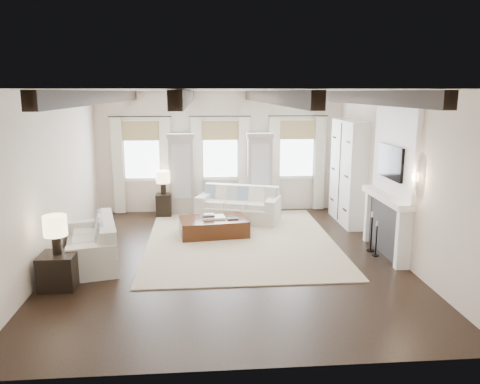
{
  "coord_description": "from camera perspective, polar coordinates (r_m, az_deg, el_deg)",
  "views": [
    {
      "loc": [
        -0.48,
        -8.62,
        3.17
      ],
      "look_at": [
        0.28,
        0.75,
        1.15
      ],
      "focal_mm": 35.0,
      "sensor_mm": 36.0,
      "label": 1
    }
  ],
  "objects": [
    {
      "name": "lamp_front",
      "position": [
        8.13,
        -21.6,
        -4.11
      ],
      "size": [
        0.38,
        0.38,
        0.65
      ],
      "color": "black",
      "rests_on": "side_table_front"
    },
    {
      "name": "room_shell",
      "position": [
        9.68,
        2.68,
        4.51
      ],
      "size": [
        6.54,
        7.54,
        3.22
      ],
      "color": "beige",
      "rests_on": "ground"
    },
    {
      "name": "tray",
      "position": [
        10.54,
        -3.26,
        -3.08
      ],
      "size": [
        0.54,
        0.44,
        0.04
      ],
      "primitive_type": "cube",
      "rotation": [
        0.0,
        0.0,
        0.12
      ],
      "color": "white",
      "rests_on": "ottoman"
    },
    {
      "name": "sofa_left",
      "position": [
        9.27,
        -17.32,
        -6.25
      ],
      "size": [
        1.3,
        2.07,
        0.82
      ],
      "color": "silver",
      "rests_on": "ground"
    },
    {
      "name": "candlestick_near",
      "position": [
        9.6,
        16.27,
        -5.82
      ],
      "size": [
        0.14,
        0.14,
        0.7
      ],
      "color": "black",
      "rests_on": "ground"
    },
    {
      "name": "ground",
      "position": [
        9.2,
        -1.4,
        -8.03
      ],
      "size": [
        7.5,
        7.5,
        0.0
      ],
      "primitive_type": "plane",
      "color": "black",
      "rests_on": "ground"
    },
    {
      "name": "side_table_back",
      "position": [
        12.29,
        -9.26,
        -1.58
      ],
      "size": [
        0.39,
        0.39,
        0.58
      ],
      "primitive_type": "cube",
      "color": "black",
      "rests_on": "ground"
    },
    {
      "name": "candlestick_far",
      "position": [
        9.84,
        15.71,
        -5.06
      ],
      "size": [
        0.17,
        0.17,
        0.82
      ],
      "color": "black",
      "rests_on": "ground"
    },
    {
      "name": "book_loose",
      "position": [
        10.42,
        -0.92,
        -3.26
      ],
      "size": [
        0.26,
        0.21,
        0.03
      ],
      "primitive_type": "cube",
      "rotation": [
        0.0,
        0.0,
        0.12
      ],
      "color": "#262628",
      "rests_on": "ottoman"
    },
    {
      "name": "area_rug",
      "position": [
        10.2,
        0.06,
        -5.91
      ],
      "size": [
        3.99,
        4.92,
        0.02
      ],
      "primitive_type": "cube",
      "color": "#BCAA8E",
      "rests_on": "ground"
    },
    {
      "name": "book_upper",
      "position": [
        10.48,
        -3.83,
        -2.74
      ],
      "size": [
        0.24,
        0.2,
        0.03
      ],
      "primitive_type": "cube",
      "rotation": [
        0.0,
        0.0,
        0.12
      ],
      "color": "beige",
      "rests_on": "book_lower"
    },
    {
      "name": "side_table_front",
      "position": [
        8.35,
        -21.21,
        -8.92
      ],
      "size": [
        0.58,
        0.58,
        0.58
      ],
      "primitive_type": "cube",
      "color": "black",
      "rests_on": "ground"
    },
    {
      "name": "ottoman",
      "position": [
        10.55,
        -3.22,
        -4.28
      ],
      "size": [
        1.58,
        1.1,
        0.39
      ],
      "primitive_type": "cube",
      "rotation": [
        0.0,
        0.0,
        0.12
      ],
      "color": "black",
      "rests_on": "ground"
    },
    {
      "name": "sofa_back",
      "position": [
        11.69,
        -0.16,
        -1.81
      ],
      "size": [
        2.19,
        1.53,
        0.86
      ],
      "color": "silver",
      "rests_on": "ground"
    },
    {
      "name": "lamp_back",
      "position": [
        12.14,
        -9.37,
        1.65
      ],
      "size": [
        0.35,
        0.35,
        0.6
      ],
      "color": "black",
      "rests_on": "side_table_back"
    },
    {
      "name": "book_lower",
      "position": [
        10.5,
        -3.88,
        -2.92
      ],
      "size": [
        0.28,
        0.23,
        0.04
      ],
      "primitive_type": "cube",
      "rotation": [
        0.0,
        0.0,
        0.12
      ],
      "color": "#262628",
      "rests_on": "tray"
    }
  ]
}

